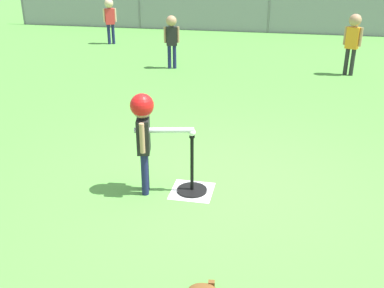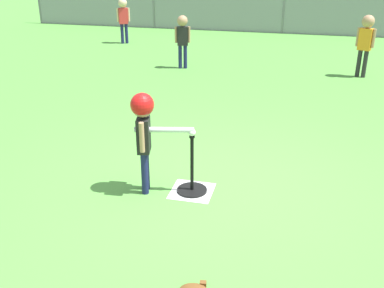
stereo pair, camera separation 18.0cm
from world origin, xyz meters
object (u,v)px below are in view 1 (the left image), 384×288
at_px(fielder_deep_center, 110,15).
at_px(fielder_near_left, 353,36).
at_px(baseball_on_tee, 192,132).
at_px(batting_tee, 192,183).
at_px(fielder_deep_right, 172,35).
at_px(batter_child, 144,124).

bearing_deg(fielder_deep_center, fielder_near_left, -19.37).
xyz_separation_m(baseball_on_tee, fielder_deep_center, (-3.65, 7.30, 0.07)).
height_order(batting_tee, fielder_near_left, fielder_near_left).
bearing_deg(fielder_deep_right, batting_tee, -74.04).
bearing_deg(fielder_near_left, baseball_on_tee, -112.35).
distance_m(baseball_on_tee, fielder_deep_center, 8.16).
distance_m(fielder_deep_right, fielder_deep_center, 3.12).
height_order(baseball_on_tee, fielder_deep_center, fielder_deep_center).
bearing_deg(fielder_near_left, batter_child, -116.15).
bearing_deg(fielder_deep_right, batter_child, -79.25).
relative_size(fielder_deep_center, fielder_near_left, 0.96).
height_order(batting_tee, fielder_deep_center, fielder_deep_center).
bearing_deg(fielder_near_left, batting_tee, -112.35).
distance_m(baseball_on_tee, fielder_near_left, 5.68).
relative_size(batting_tee, baseball_on_tee, 8.65).
distance_m(baseball_on_tee, fielder_deep_right, 5.28).
relative_size(fielder_deep_right, fielder_deep_center, 0.95).
bearing_deg(batter_child, baseball_on_tee, 12.26).
xyz_separation_m(fielder_deep_center, fielder_near_left, (5.81, -2.04, 0.03)).
xyz_separation_m(baseball_on_tee, fielder_near_left, (2.16, 5.25, 0.10)).
bearing_deg(fielder_deep_right, fielder_near_left, 2.80).
height_order(baseball_on_tee, batter_child, batter_child).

